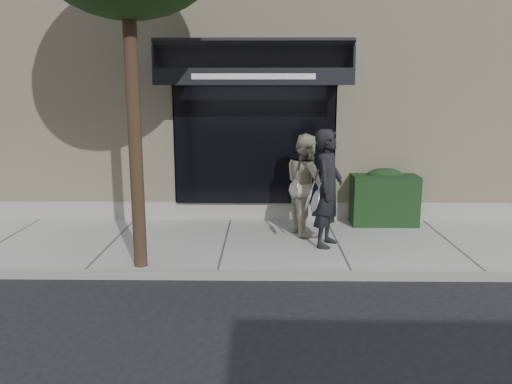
{
  "coord_description": "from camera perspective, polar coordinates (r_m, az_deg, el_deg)",
  "views": [
    {
      "loc": [
        -1.32,
        -8.57,
        2.75
      ],
      "look_at": [
        -1.46,
        0.6,
        0.9
      ],
      "focal_mm": 35.0,
      "sensor_mm": 36.0,
      "label": 1
    }
  ],
  "objects": [
    {
      "name": "building_facade",
      "position": [
        13.59,
        6.5,
        11.3
      ],
      "size": [
        14.3,
        8.04,
        5.64
      ],
      "color": "beige",
      "rests_on": "ground"
    },
    {
      "name": "hedge",
      "position": [
        10.33,
        14.38,
        -0.62
      ],
      "size": [
        1.3,
        0.7,
        1.14
      ],
      "color": "black",
      "rests_on": "sidewalk"
    },
    {
      "name": "ground",
      "position": [
        9.1,
        9.21,
        -6.32
      ],
      "size": [
        80.0,
        80.0,
        0.0
      ],
      "primitive_type": "plane",
      "color": "black",
      "rests_on": "ground"
    },
    {
      "name": "sidewalk",
      "position": [
        9.08,
        9.22,
        -5.96
      ],
      "size": [
        20.0,
        3.0,
        0.12
      ],
      "primitive_type": "cube",
      "color": "gray",
      "rests_on": "ground"
    },
    {
      "name": "pedestrian_back",
      "position": [
        9.31,
        5.77,
        0.9
      ],
      "size": [
        0.92,
        1.06,
        1.88
      ],
      "color": "#B2AA8E",
      "rests_on": "sidewalk"
    },
    {
      "name": "curb",
      "position": [
        7.63,
        10.91,
        -9.35
      ],
      "size": [
        20.0,
        0.1,
        0.14
      ],
      "primitive_type": "cube",
      "color": "gray",
      "rests_on": "ground"
    },
    {
      "name": "pedestrian_front",
      "position": [
        8.57,
        8.2,
        0.39
      ],
      "size": [
        0.82,
        0.95,
        2.02
      ],
      "color": "black",
      "rests_on": "sidewalk"
    }
  ]
}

